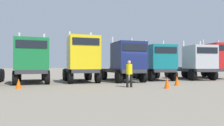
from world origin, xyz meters
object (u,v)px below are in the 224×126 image
object	(u,v)px
semi_truck_green	(32,61)
traffic_cone_near	(167,83)
semi_truck_navy	(125,61)
semi_truck_silver	(195,62)
visitor_in_hivis	(129,72)
semi_truck_yellow	(82,59)
semi_truck_teal	(157,62)
traffic_cone_far	(19,83)
traffic_cone_mid	(177,80)
semi_truck_red	(215,61)

from	to	relation	value
semi_truck_green	traffic_cone_near	size ratio (longest dim) A/B	9.01
semi_truck_navy	semi_truck_silver	bearing A→B (deg)	90.06
visitor_in_hivis	traffic_cone_near	bearing A→B (deg)	-127.54
semi_truck_yellow	semi_truck_teal	distance (m)	7.33
semi_truck_green	semi_truck_yellow	world-z (taller)	semi_truck_yellow
traffic_cone_far	semi_truck_navy	bearing A→B (deg)	19.70
semi_truck_teal	traffic_cone_near	distance (m)	7.33
semi_truck_teal	visitor_in_hivis	bearing A→B (deg)	-39.04
traffic_cone_near	semi_truck_silver	bearing A→B (deg)	39.75
semi_truck_navy	traffic_cone_near	distance (m)	5.99
semi_truck_teal	traffic_cone_near	xyz separation A→B (m)	(-3.13, -6.49, -1.38)
traffic_cone_near	traffic_cone_mid	bearing A→B (deg)	39.40
semi_truck_green	semi_truck_teal	bearing A→B (deg)	87.19
semi_truck_silver	traffic_cone_far	bearing A→B (deg)	-71.78
semi_truck_yellow	traffic_cone_near	size ratio (longest dim) A/B	7.90
semi_truck_red	traffic_cone_near	world-z (taller)	semi_truck_red
semi_truck_green	semi_truck_navy	distance (m)	7.76
semi_truck_green	traffic_cone_mid	xyz separation A→B (m)	(9.95, -5.04, -1.44)
traffic_cone_mid	traffic_cone_far	distance (m)	10.61
traffic_cone_far	semi_truck_green	bearing A→B (deg)	81.07
semi_truck_red	traffic_cone_near	size ratio (longest dim) A/B	8.77
semi_truck_navy	traffic_cone_far	distance (m)	8.95
visitor_in_hivis	semi_truck_navy	bearing A→B (deg)	-20.53
semi_truck_red	traffic_cone_near	bearing A→B (deg)	-48.42
semi_truck_navy	semi_truck_teal	distance (m)	3.65
semi_truck_red	semi_truck_silver	bearing A→B (deg)	-68.28
semi_truck_silver	semi_truck_red	xyz separation A→B (m)	(3.35, 0.76, 0.21)
semi_truck_red	visitor_in_hivis	xyz separation A→B (m)	(-12.50, -5.34, -0.95)
semi_truck_teal	traffic_cone_far	xyz separation A→B (m)	(-11.89, -3.66, -1.42)
semi_truck_teal	semi_truck_yellow	bearing A→B (deg)	-82.31
semi_truck_teal	visitor_in_hivis	size ratio (longest dim) A/B	3.54
semi_truck_silver	visitor_in_hivis	bearing A→B (deg)	-56.39
semi_truck_green	visitor_in_hivis	world-z (taller)	semi_truck_green
semi_truck_teal	semi_truck_green	bearing A→B (deg)	-84.10
traffic_cone_mid	semi_truck_navy	bearing A→B (deg)	116.98
semi_truck_green	traffic_cone_mid	distance (m)	11.25
semi_truck_yellow	semi_truck_red	size ratio (longest dim) A/B	0.90
semi_truck_yellow	semi_truck_navy	xyz separation A→B (m)	(3.75, -0.46, -0.21)
semi_truck_navy	semi_truck_teal	size ratio (longest dim) A/B	1.02
semi_truck_red	traffic_cone_mid	bearing A→B (deg)	-49.93
semi_truck_navy	traffic_cone_near	bearing A→B (deg)	3.13
traffic_cone_near	semi_truck_red	bearing A→B (deg)	32.59
semi_truck_teal	semi_truck_red	size ratio (longest dim) A/B	0.97
semi_truck_navy	semi_truck_teal	xyz separation A→B (m)	(3.58, 0.69, -0.05)
semi_truck_yellow	traffic_cone_mid	size ratio (longest dim) A/B	8.05
semi_truck_yellow	semi_truck_green	bearing A→B (deg)	-93.27
semi_truck_navy	traffic_cone_near	xyz separation A→B (m)	(0.46, -5.80, -1.43)
semi_truck_teal	semi_truck_silver	bearing A→B (deg)	88.96
semi_truck_green	semi_truck_red	distance (m)	18.74
semi_truck_teal	semi_truck_red	bearing A→B (deg)	97.92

